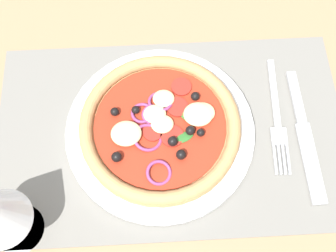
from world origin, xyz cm
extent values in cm
cube|color=#9E7A56|center=(0.00, 0.00, -1.20)|extent=(190.00, 140.00, 2.40)
cube|color=slate|center=(0.00, 0.00, 0.20)|extent=(49.30, 30.12, 0.40)
cylinder|color=white|center=(1.57, -0.48, 0.99)|extent=(26.23, 26.23, 1.18)
cylinder|color=tan|center=(1.57, -0.48, 2.08)|extent=(21.98, 21.98, 1.00)
torus|color=tan|center=(1.57, -0.48, 2.94)|extent=(22.02, 22.02, 1.80)
cylinder|color=#A82D19|center=(1.57, -0.48, 2.73)|extent=(18.03, 18.03, 0.30)
ellipsoid|color=beige|center=(-3.70, -1.13, 3.49)|extent=(4.05, 3.65, 1.22)
ellipsoid|color=beige|center=(6.11, 1.18, 3.50)|extent=(4.13, 3.71, 1.24)
ellipsoid|color=beige|center=(-4.30, -1.40, 3.40)|extent=(3.43, 3.09, 1.03)
ellipsoid|color=beige|center=(2.20, -1.56, 3.35)|extent=(3.11, 2.80, 0.93)
ellipsoid|color=beige|center=(1.24, -0.17, 3.35)|extent=(3.07, 2.77, 0.92)
ellipsoid|color=beige|center=(0.87, -3.87, 3.34)|extent=(3.02, 2.72, 0.91)
sphere|color=black|center=(-3.81, 1.57, 3.43)|extent=(1.09, 1.09, 1.09)
sphere|color=black|center=(-3.50, -3.88, 3.50)|extent=(1.23, 1.23, 1.23)
sphere|color=black|center=(0.31, 2.66, 3.56)|extent=(1.36, 1.36, 1.36)
sphere|color=black|center=(-0.98, 4.59, 3.56)|extent=(1.35, 1.35, 1.35)
sphere|color=black|center=(7.63, -2.12, 3.48)|extent=(1.20, 1.20, 1.20)
sphere|color=black|center=(4.79, -2.26, 3.45)|extent=(1.12, 1.12, 1.12)
sphere|color=black|center=(-2.43, 1.24, 3.53)|extent=(1.30, 1.30, 1.30)
sphere|color=black|center=(7.39, 4.46, 3.58)|extent=(1.39, 1.39, 1.39)
torus|color=#8E3D75|center=(3.29, 1.77, 3.13)|extent=(4.04, 4.03, 1.22)
torus|color=#8E3D75|center=(3.91, -1.88, 3.13)|extent=(3.13, 3.13, 0.53)
torus|color=#8E3D75|center=(2.56, -1.58, 3.13)|extent=(2.92, 2.92, 0.95)
torus|color=#8E3D75|center=(1.35, -3.51, 3.13)|extent=(3.54, 3.52, 1.25)
torus|color=#8E3D75|center=(2.02, 6.75, 3.13)|extent=(3.49, 3.40, 1.54)
cylinder|color=#A3281E|center=(-0.99, -2.61, 3.03)|extent=(3.02, 3.02, 0.30)
cylinder|color=#A3281E|center=(0.24, 1.69, 3.03)|extent=(3.16, 3.16, 0.30)
cylinder|color=#A3281E|center=(-1.72, -5.75, 3.03)|extent=(2.86, 2.86, 0.30)
cylinder|color=#A3281E|center=(2.57, 0.99, 3.03)|extent=(2.64, 2.64, 0.30)
ellipsoid|color=#2D6B28|center=(-2.44, -0.94, 3.08)|extent=(3.07, 2.83, 0.30)
ellipsoid|color=#2D6B28|center=(-1.51, 1.98, 3.08)|extent=(3.12, 2.35, 0.30)
cube|color=silver|center=(-15.35, -5.29, 0.62)|extent=(1.51, 11.19, 0.44)
cube|color=silver|center=(-14.98, 1.54, 0.62)|extent=(2.33, 2.64, 0.44)
cube|color=silver|center=(-13.89, 4.91, 0.62)|extent=(0.56, 4.33, 0.44)
cube|color=silver|center=(-14.49, 4.94, 0.62)|extent=(0.56, 4.33, 0.44)
cube|color=silver|center=(-15.09, 4.97, 0.62)|extent=(0.56, 4.33, 0.44)
cube|color=silver|center=(-15.69, 5.00, 0.62)|extent=(0.56, 4.33, 0.44)
cube|color=silver|center=(-18.44, -4.38, 0.71)|extent=(1.52, 8.43, 0.62)
cube|color=silver|center=(-18.70, 5.61, 0.62)|extent=(2.30, 11.65, 0.44)
cylinder|color=silver|center=(20.28, 12.37, 0.20)|extent=(6.40, 6.40, 0.40)
cylinder|color=silver|center=(20.28, 12.37, 3.40)|extent=(0.80, 0.80, 6.00)
camera|label=1|loc=(1.74, 23.53, 55.85)|focal=45.75mm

